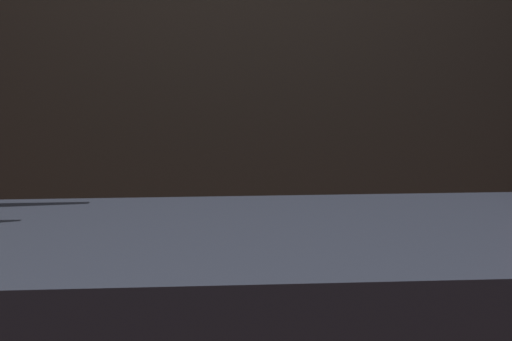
{
  "coord_description": "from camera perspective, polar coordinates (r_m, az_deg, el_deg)",
  "views": [
    {
      "loc": [
        -0.08,
        -1.06,
        1.37
      ],
      "look_at": [
        -0.0,
        0.32,
        1.05
      ],
      "focal_mm": 42.0,
      "sensor_mm": 36.0,
      "label": 1
    }
  ],
  "objects": [
    {
      "name": "wall_back",
      "position": [
        2.9,
        -1.63,
        13.5
      ],
      "size": [
        8.0,
        0.05,
        2.8
      ],
      "color": "black",
      "rests_on": "ground_plane"
    }
  ]
}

